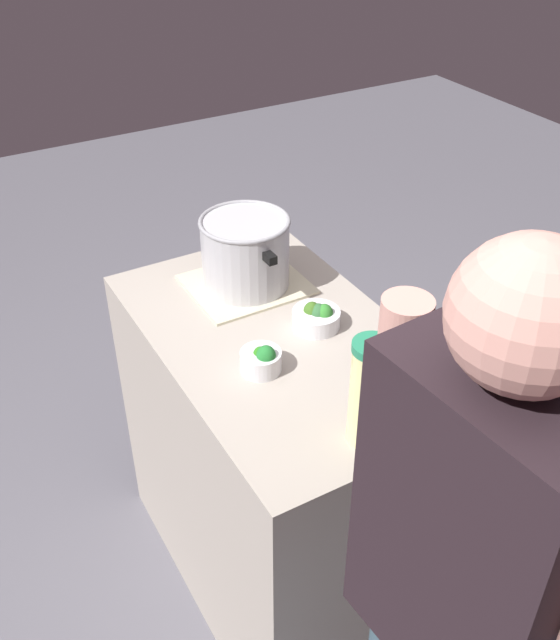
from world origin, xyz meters
The scene contains 8 objects.
ground_plane centered at (0.00, 0.00, 0.00)m, with size 8.00×8.00×0.00m, color slate.
counter_slab centered at (0.00, 0.00, 0.47)m, with size 1.01×0.61×0.94m, color #A79D91.
dish_cloth centered at (-0.26, 0.04, 0.95)m, with size 0.28×0.32×0.01m, color beige.
cooking_pot centered at (-0.26, 0.04, 1.05)m, with size 0.32×0.25×0.20m.
lemonade_pitcher centered at (0.41, -0.03, 1.07)m, with size 0.09×0.09×0.26m.
broccoli_bowl_front centered at (0.01, 0.10, 0.97)m, with size 0.13×0.13×0.07m.
broccoli_bowl_center centered at (0.10, -0.11, 0.97)m, with size 0.10×0.10×0.08m.
person_cook centered at (0.85, -0.15, 0.92)m, with size 0.50×0.22×1.67m.
Camera 1 is at (1.30, -0.74, 2.05)m, focal length 40.59 mm.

